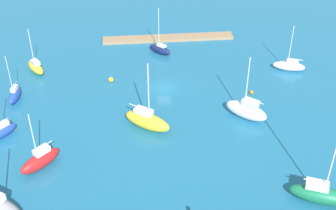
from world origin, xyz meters
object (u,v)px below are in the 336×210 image
sailboat_green_west_end (320,194)px  sailboat_red_along_channel (40,160)px  sailboat_yellow_outer_mooring (147,120)px  sailboat_yellow_center_basin (36,67)px  sailboat_white_lone_south (246,110)px  mooring_buoy_yellow (111,80)px  sailboat_navy_far_north (160,49)px  pier_dock (168,38)px  sailboat_blue_mid_basin (2,131)px  sailboat_white_off_beacon (289,66)px  mooring_buoy_orange (251,92)px  sailboat_blue_lone_north (15,95)px  sailboat_gray_east_end (0,206)px

sailboat_green_west_end → sailboat_red_along_channel: 37.22m
sailboat_green_west_end → sailboat_red_along_channel: sailboat_green_west_end is taller
sailboat_red_along_channel → sailboat_yellow_outer_mooring: (-15.12, -7.48, 0.17)m
sailboat_yellow_center_basin → sailboat_yellow_outer_mooring: (-19.61, 19.25, 0.38)m
sailboat_white_lone_south → mooring_buoy_yellow: (21.54, -13.07, -0.99)m
sailboat_navy_far_north → mooring_buoy_yellow: 13.94m
pier_dock → sailboat_green_west_end: 50.06m
sailboat_blue_mid_basin → pier_dock: bearing=-177.9°
sailboat_white_off_beacon → mooring_buoy_orange: size_ratio=13.21×
sailboat_navy_far_north → sailboat_white_off_beacon: sailboat_navy_far_north is taller
sailboat_yellow_center_basin → sailboat_green_west_end: sailboat_green_west_end is taller
sailboat_yellow_center_basin → sailboat_green_west_end: size_ratio=0.60×
sailboat_yellow_center_basin → sailboat_blue_lone_north: bearing=135.6°
sailboat_yellow_outer_mooring → sailboat_blue_lone_north: bearing=-168.9°
sailboat_gray_east_end → mooring_buoy_orange: (-37.40, -23.54, -0.89)m
sailboat_green_west_end → sailboat_white_off_beacon: 33.38m
sailboat_blue_lone_north → sailboat_blue_mid_basin: bearing=8.8°
sailboat_yellow_outer_mooring → sailboat_white_off_beacon: bearing=64.6°
pier_dock → sailboat_red_along_channel: sailboat_red_along_channel is taller
sailboat_green_west_end → mooring_buoy_yellow: size_ratio=16.13×
sailboat_navy_far_north → sailboat_blue_lone_north: (25.72, 14.46, 0.08)m
sailboat_green_west_end → mooring_buoy_orange: 25.46m
sailboat_navy_far_north → mooring_buoy_yellow: bearing=89.8°
sailboat_white_lone_south → sailboat_blue_lone_north: bearing=28.3°
sailboat_yellow_center_basin → mooring_buoy_orange: 39.76m
sailboat_navy_far_north → sailboat_yellow_outer_mooring: (4.00, 24.33, 0.50)m
sailboat_blue_mid_basin → sailboat_white_lone_south: (-37.69, -1.22, 0.47)m
sailboat_gray_east_end → sailboat_white_off_beacon: 55.72m
mooring_buoy_orange → sailboat_red_along_channel: bearing=24.6°
sailboat_navy_far_north → sailboat_white_off_beacon: (-23.46, 9.05, 0.05)m
sailboat_blue_mid_basin → sailboat_blue_lone_north: bearing=-135.9°
pier_dock → sailboat_yellow_center_basin: bearing=23.5°
sailboat_white_lone_south → sailboat_blue_lone_north: (37.59, -8.63, -0.44)m
sailboat_blue_mid_basin → sailboat_gray_east_end: size_ratio=0.86×
sailboat_yellow_outer_mooring → sailboat_blue_mid_basin: bearing=-144.5°
sailboat_gray_east_end → sailboat_red_along_channel: (-3.78, -8.14, 0.01)m
sailboat_blue_mid_basin → sailboat_white_lone_south: size_ratio=0.82×
sailboat_green_west_end → sailboat_blue_lone_north: bearing=170.2°
sailboat_white_off_beacon → sailboat_white_lone_south: bearing=69.6°
sailboat_blue_mid_basin → mooring_buoy_yellow: (-16.15, -14.29, -0.52)m
sailboat_red_along_channel → mooring_buoy_orange: sailboat_red_along_channel is taller
sailboat_white_lone_south → sailboat_red_along_channel: sailboat_white_lone_south is taller
sailboat_yellow_center_basin → sailboat_white_off_beacon: size_ratio=0.96×
sailboat_yellow_center_basin → sailboat_blue_lone_north: 9.61m
sailboat_gray_east_end → mooring_buoy_yellow: size_ratio=11.51×
sailboat_yellow_center_basin → sailboat_white_off_beacon: 47.25m
sailboat_yellow_center_basin → sailboat_blue_lone_north: sailboat_yellow_center_basin is taller
sailboat_yellow_center_basin → sailboat_yellow_outer_mooring: 27.49m
sailboat_blue_lone_north → mooring_buoy_yellow: (-16.05, -4.43, -0.55)m
mooring_buoy_orange → mooring_buoy_yellow: bearing=-14.8°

